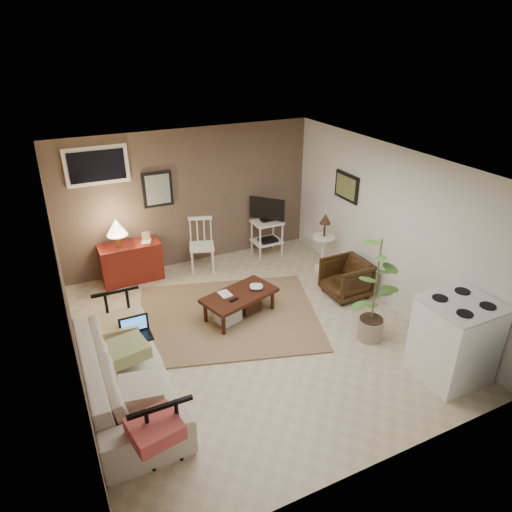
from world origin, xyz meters
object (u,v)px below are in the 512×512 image
coffee_table (239,303)px  tv_stand (267,225)px  spindle_chair (202,246)px  potted_plant (376,287)px  sofa (125,364)px  red_console (130,259)px  stove (455,339)px  armchair (346,277)px  side_table (324,235)px

coffee_table → tv_stand: tv_stand is taller
spindle_chair → potted_plant: bearing=-64.9°
sofa → red_console: red_console is taller
spindle_chair → stove: 4.33m
spindle_chair → tv_stand: (1.30, 0.03, 0.15)m
spindle_chair → tv_stand: 1.30m
red_console → armchair: (2.97, -1.97, -0.07)m
red_console → armchair: bearing=-33.5°
potted_plant → tv_stand: bearing=91.6°
stove → coffee_table: bearing=128.6°
tv_stand → potted_plant: bearing=-88.4°
sofa → armchair: sofa is taller
side_table → red_console: bearing=161.3°
armchair → potted_plant: bearing=-19.1°
red_console → sofa: bearing=-102.7°
coffee_table → side_table: bearing=21.2°
tv_stand → side_table: bearing=-57.4°
sofa → coffee_table: bearing=-62.7°
sofa → spindle_chair: bearing=-35.1°
red_console → coffee_table: bearing=-56.6°
stove → potted_plant: bearing=111.9°
coffee_table → spindle_chair: (0.03, 1.68, 0.20)m
sofa → spindle_chair: size_ratio=2.50×
side_table → stove: bearing=-92.4°
tv_stand → side_table: (0.61, -0.96, 0.06)m
coffee_table → stove: 2.92m
spindle_chair → potted_plant: potted_plant is taller
coffee_table → sofa: (-1.81, -0.93, 0.22)m
sofa → armchair: bearing=-77.8°
armchair → coffee_table: bearing=-95.3°
red_console → potted_plant: (2.60, -3.07, 0.42)m
spindle_chair → side_table: bearing=-26.0°
red_console → armchair: red_console is taller
sofa → potted_plant: bearing=-95.8°
coffee_table → side_table: (1.94, 0.75, 0.42)m
red_console → stove: 5.07m
tv_stand → stove: size_ratio=1.06×
tv_stand → spindle_chair: bearing=-178.8°
potted_plant → stove: (0.41, -1.01, -0.29)m
sofa → stove: size_ratio=2.20×
red_console → spindle_chair: 1.23m
sofa → spindle_chair: (1.84, 2.62, -0.02)m
coffee_table → spindle_chair: spindle_chair is taller
coffee_table → potted_plant: (1.41, -1.26, 0.58)m
potted_plant → stove: bearing=-68.1°
potted_plant → side_table: bearing=75.2°
armchair → red_console: bearing=-123.7°
coffee_table → red_console: 2.17m
spindle_chair → side_table: side_table is taller
armchair → potted_plant: size_ratio=0.43×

